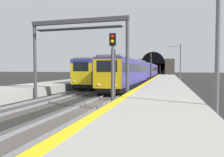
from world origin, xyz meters
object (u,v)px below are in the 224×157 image
object	(u,v)px
train_main_approaching	(144,71)
railway_signal_mid	(151,65)
railway_signal_near	(113,66)
catenary_mast_far	(180,62)
overhead_signal_gantry	(78,39)
railway_signal_far	(160,69)
catenary_mast_near	(217,49)
train_adjacent_platform	(120,71)

from	to	relation	value
train_main_approaching	railway_signal_mid	world-z (taller)	railway_signal_mid
railway_signal_near	catenary_mast_far	size ratio (longest dim) A/B	0.62
railway_signal_near	overhead_signal_gantry	distance (m)	6.33
railway_signal_far	catenary_mast_near	world-z (taller)	catenary_mast_near
overhead_signal_gantry	railway_signal_far	bearing A→B (deg)	-3.29
train_adjacent_platform	railway_signal_mid	distance (m)	6.55
train_adjacent_platform	railway_signal_far	size ratio (longest dim) A/B	9.21
railway_signal_near	railway_signal_mid	world-z (taller)	railway_signal_mid
train_main_approaching	railway_signal_far	distance (m)	42.01
catenary_mast_near	railway_signal_near	bearing A→B (deg)	77.89
overhead_signal_gantry	catenary_mast_far	bearing A→B (deg)	-19.49
train_main_approaching	catenary_mast_near	xyz separation A→B (m)	(-35.47, -7.48, 1.37)
train_main_approaching	railway_signal_near	distance (m)	34.32
railway_signal_near	overhead_signal_gantry	bearing A→B (deg)	-134.98
overhead_signal_gantry	train_main_approaching	bearing A→B (deg)	-4.26
train_adjacent_platform	railway_signal_far	bearing A→B (deg)	172.53
railway_signal_near	railway_signal_mid	bearing A→B (deg)	-180.00
overhead_signal_gantry	railway_signal_mid	bearing A→B (deg)	-9.43
train_main_approaching	catenary_mast_far	world-z (taller)	catenary_mast_far
train_main_approaching	railway_signal_near	bearing A→B (deg)	4.50
train_adjacent_platform	overhead_signal_gantry	distance (m)	25.94
overhead_signal_gantry	train_adjacent_platform	bearing A→B (deg)	5.00
railway_signal_far	overhead_signal_gantry	xyz separation A→B (m)	(-72.10, 4.14, 2.67)
train_main_approaching	railway_signal_mid	bearing A→B (deg)	21.47
railway_signal_near	railway_signal_far	world-z (taller)	railway_signal_near
train_adjacent_platform	train_main_approaching	bearing A→B (deg)	135.10
railway_signal_mid	catenary_mast_far	distance (m)	6.12
overhead_signal_gantry	catenary_mast_far	world-z (taller)	catenary_mast_far
railway_signal_mid	railway_signal_far	world-z (taller)	railway_signal_mid
railway_signal_near	catenary_mast_far	xyz separation A→B (m)	(31.58, -5.57, 1.15)
train_main_approaching	catenary_mast_near	bearing A→B (deg)	13.24
train_adjacent_platform	railway_signal_far	world-z (taller)	train_adjacent_platform
train_main_approaching	railway_signal_far	bearing A→B (deg)	178.73
railway_signal_mid	railway_signal_far	distance (m)	47.16
catenary_mast_far	train_main_approaching	bearing A→B (deg)	70.24
catenary_mast_near	catenary_mast_far	xyz separation A→B (m)	(32.78, 0.02, 0.36)
overhead_signal_gantry	catenary_mast_near	size ratio (longest dim) A/B	1.23
railway_signal_near	catenary_mast_near	bearing A→B (deg)	77.89
catenary_mast_far	catenary_mast_near	bearing A→B (deg)	-179.97
railway_signal_near	catenary_mast_far	world-z (taller)	catenary_mast_far
railway_signal_near	railway_signal_far	distance (m)	76.24
train_main_approaching	train_adjacent_platform	distance (m)	6.32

